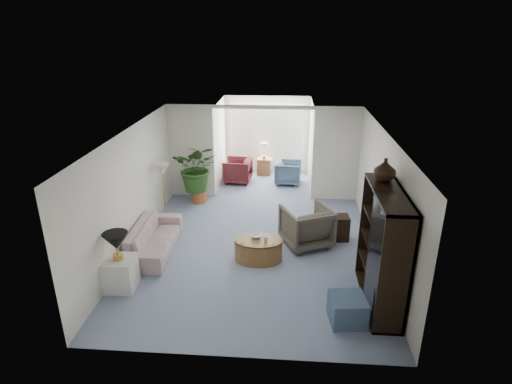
# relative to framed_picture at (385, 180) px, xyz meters

# --- Properties ---
(floor) EXTENTS (6.00, 6.00, 0.00)m
(floor) POSITION_rel_framed_picture_xyz_m (-2.46, 0.10, -1.70)
(floor) COLOR #8493AE
(floor) RESTS_ON ground
(sunroom_floor) EXTENTS (2.60, 2.60, 0.00)m
(sunroom_floor) POSITION_rel_framed_picture_xyz_m (-2.46, 4.20, -1.70)
(sunroom_floor) COLOR #8493AE
(sunroom_floor) RESTS_ON ground
(back_pier_left) EXTENTS (1.20, 0.12, 2.50)m
(back_pier_left) POSITION_rel_framed_picture_xyz_m (-4.36, 3.10, -0.45)
(back_pier_left) COLOR white
(back_pier_left) RESTS_ON ground
(back_pier_right) EXTENTS (1.20, 0.12, 2.50)m
(back_pier_right) POSITION_rel_framed_picture_xyz_m (-0.56, 3.10, -0.45)
(back_pier_right) COLOR white
(back_pier_right) RESTS_ON ground
(back_header) EXTENTS (2.60, 0.12, 0.10)m
(back_header) POSITION_rel_framed_picture_xyz_m (-2.46, 3.10, 0.75)
(back_header) COLOR white
(back_header) RESTS_ON back_pier_left
(window_pane) EXTENTS (2.20, 0.02, 1.50)m
(window_pane) POSITION_rel_framed_picture_xyz_m (-2.46, 5.28, -0.30)
(window_pane) COLOR white
(window_blinds) EXTENTS (2.20, 0.02, 1.50)m
(window_blinds) POSITION_rel_framed_picture_xyz_m (-2.46, 5.25, -0.30)
(window_blinds) COLOR white
(framed_picture) EXTENTS (0.04, 0.50, 0.40)m
(framed_picture) POSITION_rel_framed_picture_xyz_m (0.00, 0.00, 0.00)
(framed_picture) COLOR beige
(sofa) EXTENTS (0.85, 2.02, 0.58)m
(sofa) POSITION_rel_framed_picture_xyz_m (-4.52, 0.00, -1.41)
(sofa) COLOR beige
(sofa) RESTS_ON ground
(end_table) EXTENTS (0.55, 0.55, 0.58)m
(end_table) POSITION_rel_framed_picture_xyz_m (-4.72, -1.35, -1.41)
(end_table) COLOR white
(end_table) RESTS_ON ground
(table_lamp) EXTENTS (0.44, 0.44, 0.30)m
(table_lamp) POSITION_rel_framed_picture_xyz_m (-4.72, -1.35, -0.77)
(table_lamp) COLOR black
(table_lamp) RESTS_ON end_table
(floor_lamp) EXTENTS (0.36, 0.36, 0.28)m
(floor_lamp) POSITION_rel_framed_picture_xyz_m (-4.73, 1.59, -0.45)
(floor_lamp) COLOR #F6E0C3
(floor_lamp) RESTS_ON ground
(coffee_table) EXTENTS (1.14, 1.14, 0.45)m
(coffee_table) POSITION_rel_framed_picture_xyz_m (-2.35, -0.21, -1.47)
(coffee_table) COLOR olive
(coffee_table) RESTS_ON ground
(coffee_bowl) EXTENTS (0.27, 0.27, 0.06)m
(coffee_bowl) POSITION_rel_framed_picture_xyz_m (-2.40, -0.11, -1.22)
(coffee_bowl) COLOR silver
(coffee_bowl) RESTS_ON coffee_table
(coffee_cup) EXTENTS (0.12, 0.12, 0.09)m
(coffee_cup) POSITION_rel_framed_picture_xyz_m (-2.20, -0.31, -1.20)
(coffee_cup) COLOR beige
(coffee_cup) RESTS_ON coffee_table
(wingback_chair) EXTENTS (1.23, 1.24, 0.86)m
(wingback_chair) POSITION_rel_framed_picture_xyz_m (-1.38, 0.51, -1.27)
(wingback_chair) COLOR #5A5347
(wingback_chair) RESTS_ON ground
(side_table_dark) EXTENTS (0.48, 0.39, 0.55)m
(side_table_dark) POSITION_rel_framed_picture_xyz_m (-0.68, 0.81, -1.43)
(side_table_dark) COLOR black
(side_table_dark) RESTS_ON ground
(entertainment_cabinet) EXTENTS (0.48, 1.80, 2.00)m
(entertainment_cabinet) POSITION_rel_framed_picture_xyz_m (-0.23, -1.39, -0.70)
(entertainment_cabinet) COLOR black
(entertainment_cabinet) RESTS_ON ground
(cabinet_urn) EXTENTS (0.37, 0.37, 0.38)m
(cabinet_urn) POSITION_rel_framed_picture_xyz_m (-0.23, -0.89, 0.49)
(cabinet_urn) COLOR black
(cabinet_urn) RESTS_ON entertainment_cabinet
(ottoman) EXTENTS (0.60, 0.60, 0.43)m
(ottoman) POSITION_rel_framed_picture_xyz_m (-0.81, -1.98, -1.48)
(ottoman) COLOR #4A617F
(ottoman) RESTS_ON ground
(plant_pot) EXTENTS (0.40, 0.40, 0.32)m
(plant_pot) POSITION_rel_framed_picture_xyz_m (-4.13, 2.65, -1.54)
(plant_pot) COLOR #A3522F
(plant_pot) RESTS_ON ground
(house_plant) EXTENTS (1.16, 1.00, 1.28)m
(house_plant) POSITION_rel_framed_picture_xyz_m (-4.13, 2.65, -0.74)
(house_plant) COLOR #29531C
(house_plant) RESTS_ON plant_pot
(sunroom_chair_blue) EXTENTS (0.80, 0.78, 0.68)m
(sunroom_chair_blue) POSITION_rel_framed_picture_xyz_m (-1.78, 4.24, -1.36)
(sunroom_chair_blue) COLOR #4A617F
(sunroom_chair_blue) RESTS_ON ground
(sunroom_chair_maroon) EXTENTS (0.85, 0.83, 0.72)m
(sunroom_chair_maroon) POSITION_rel_framed_picture_xyz_m (-3.28, 4.24, -1.34)
(sunroom_chair_maroon) COLOR #571D1F
(sunroom_chair_maroon) RESTS_ON ground
(sunroom_table) EXTENTS (0.44, 0.36, 0.51)m
(sunroom_table) POSITION_rel_framed_picture_xyz_m (-2.53, 4.99, -1.44)
(sunroom_table) COLOR olive
(sunroom_table) RESTS_ON ground
(shelf_clutter) EXTENTS (0.30, 0.65, 1.06)m
(shelf_clutter) POSITION_rel_framed_picture_xyz_m (-0.28, -1.78, -0.61)
(shelf_clutter) COLOR #44423F
(shelf_clutter) RESTS_ON entertainment_cabinet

